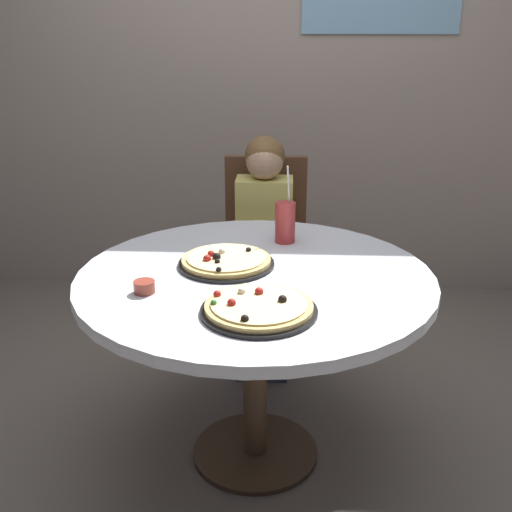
# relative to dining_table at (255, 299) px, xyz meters

# --- Properties ---
(ground_plane) EXTENTS (8.00, 8.00, 0.00)m
(ground_plane) POSITION_rel_dining_table_xyz_m (0.00, 0.00, -0.66)
(ground_plane) COLOR slate
(wall_with_window) EXTENTS (5.20, 0.14, 2.90)m
(wall_with_window) POSITION_rel_dining_table_xyz_m (0.00, 1.72, 0.80)
(wall_with_window) COLOR #A8998E
(wall_with_window) RESTS_ON ground_plane
(dining_table) EXTENTS (1.24, 1.24, 0.75)m
(dining_table) POSITION_rel_dining_table_xyz_m (0.00, 0.00, 0.00)
(dining_table) COLOR silver
(dining_table) RESTS_ON ground_plane
(chair_wooden) EXTENTS (0.40, 0.40, 0.95)m
(chair_wooden) POSITION_rel_dining_table_xyz_m (-0.00, 0.92, -0.13)
(chair_wooden) COLOR brown
(chair_wooden) RESTS_ON ground_plane
(diner_child) EXTENTS (0.26, 0.41, 1.08)m
(diner_child) POSITION_rel_dining_table_xyz_m (0.00, 0.74, -0.17)
(diner_child) COLOR #3F4766
(diner_child) RESTS_ON ground_plane
(pizza_veggie) EXTENTS (0.36, 0.36, 0.05)m
(pizza_veggie) POSITION_rel_dining_table_xyz_m (0.03, -0.30, 0.11)
(pizza_veggie) COLOR black
(pizza_veggie) RESTS_ON dining_table
(pizza_cheese) EXTENTS (0.35, 0.35, 0.05)m
(pizza_cheese) POSITION_rel_dining_table_xyz_m (-0.11, 0.08, 0.11)
(pizza_cheese) COLOR black
(pizza_cheese) RESTS_ON dining_table
(soda_cup) EXTENTS (0.08, 0.08, 0.31)m
(soda_cup) POSITION_rel_dining_table_xyz_m (0.10, 0.35, 0.18)
(soda_cup) COLOR #B73333
(soda_cup) RESTS_ON dining_table
(sauce_bowl) EXTENTS (0.07, 0.07, 0.04)m
(sauce_bowl) POSITION_rel_dining_table_xyz_m (-0.35, -0.17, 0.11)
(sauce_bowl) COLOR brown
(sauce_bowl) RESTS_ON dining_table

